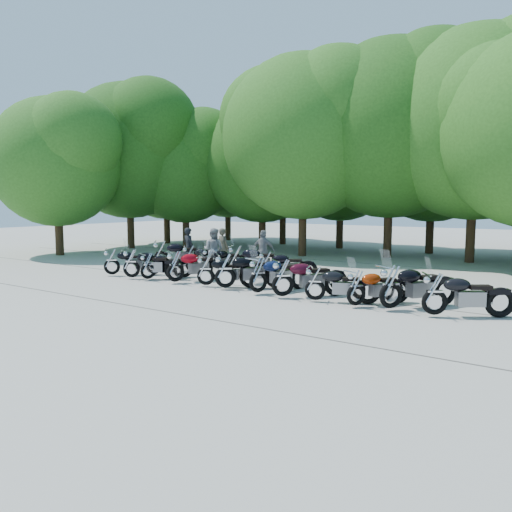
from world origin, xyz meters
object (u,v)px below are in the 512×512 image
Objects in this scene: motorcycle_8 at (315,282)px; rider_0 at (189,247)px; motorcycle_2 at (148,265)px; motorcycle_13 at (190,257)px; motorcycle_15 at (237,259)px; motorcycle_1 at (131,262)px; motorcycle_11 at (435,292)px; rider_1 at (213,250)px; motorcycle_16 at (267,264)px; rider_2 at (264,251)px; motorcycle_5 at (225,269)px; motorcycle_9 at (356,286)px; motorcycle_0 at (112,261)px; motorcycle_14 at (210,259)px; motorcycle_6 at (258,274)px; rider_3 at (223,247)px; motorcycle_7 at (283,276)px; motorcycle_3 at (176,265)px; motorcycle_10 at (391,285)px; motorcycle_12 at (161,253)px; motorcycle_4 at (206,269)px.

motorcycle_8 is 1.19× the size of rider_0.
motorcycle_2 is 2.66m from motorcycle_13.
motorcycle_13 is 2.33m from motorcycle_15.
motorcycle_1 is 1.01× the size of motorcycle_11.
motorcycle_15 is at bearing 150.65° from rider_1.
motorcycle_16 is 2.26m from rider_2.
motorcycle_5 is 1.16× the size of motorcycle_9.
motorcycle_9 is at bearing -134.83° from motorcycle_0.
rider_1 is at bearing -37.18° from motorcycle_14.
rider_0 reaches higher than rider_2.
motorcycle_6 is 1.05× the size of motorcycle_13.
rider_3 reaches higher than motorcycle_16.
motorcycle_2 is 10.53m from motorcycle_11.
motorcycle_11 is at bearing -135.62° from motorcycle_5.
motorcycle_15 is (-8.46, 2.90, 0.04)m from motorcycle_11.
motorcycle_2 is 0.85× the size of motorcycle_7.
motorcycle_14 is 1.18× the size of rider_0.
motorcycle_3 is 1.05× the size of motorcycle_13.
motorcycle_6 is at bearing 30.81° from motorcycle_9.
motorcycle_13 is 1.06m from motorcycle_14.
rider_2 reaches higher than motorcycle_10.
motorcycle_6 is at bearing 35.60° from motorcycle_10.
rider_2 is 1.00× the size of rider_3.
motorcycle_11 is at bearing -134.66° from motorcycle_0.
motorcycle_13 is 1.03m from rider_1.
motorcycle_0 is 2.61m from motorcycle_12.
rider_2 is (-0.43, 4.31, 0.26)m from motorcycle_4.
motorcycle_0 reaches higher than motorcycle_14.
motorcycle_6 reaches higher than motorcycle_4.
rider_2 reaches higher than motorcycle_4.
motorcycle_13 is at bearing 18.10° from motorcycle_7.
rider_3 reaches higher than motorcycle_2.
motorcycle_6 is (3.67, -0.09, -0.00)m from motorcycle_3.
motorcycle_7 is 1.15× the size of motorcycle_14.
motorcycle_16 is at bearing 10.34° from motorcycle_10.
motorcycle_15 is at bearing 13.86° from motorcycle_10.
motorcycle_8 is (4.37, -0.20, -0.02)m from motorcycle_4.
motorcycle_5 is 1.40× the size of rider_3.
motorcycle_10 reaches higher than motorcycle_8.
motorcycle_3 is at bearing 67.08° from motorcycle_8.
motorcycle_7 reaches higher than motorcycle_4.
motorcycle_14 is at bearing 120.65° from rider_3.
rider_2 is at bearing -88.19° from motorcycle_0.
motorcycle_7 is at bearing -135.12° from motorcycle_0.
motorcycle_0 is at bearing 72.64° from motorcycle_14.
motorcycle_0 is 1.03× the size of motorcycle_8.
motorcycle_15 is 3.58m from rider_0.
rider_0 reaches higher than motorcycle_10.
rider_3 is (1.76, 2.13, 0.17)m from motorcycle_12.
motorcycle_6 reaches higher than motorcycle_14.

